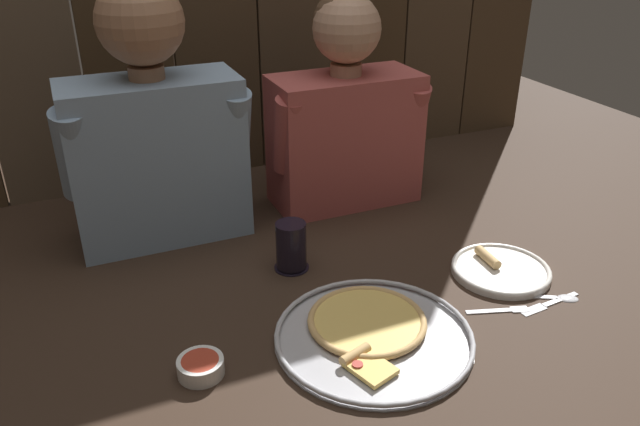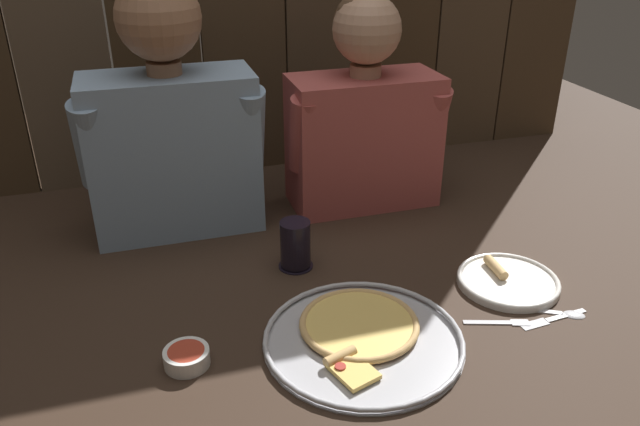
# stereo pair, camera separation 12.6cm
# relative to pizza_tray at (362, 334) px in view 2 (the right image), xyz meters

# --- Properties ---
(ground_plane) EXTENTS (3.20, 3.20, 0.00)m
(ground_plane) POSITION_rel_pizza_tray_xyz_m (-0.03, 0.09, -0.01)
(ground_plane) COLOR #332319
(pizza_tray) EXTENTS (0.38, 0.38, 0.03)m
(pizza_tray) POSITION_rel_pizza_tray_xyz_m (0.00, 0.00, 0.00)
(pizza_tray) COLOR #B2B2B7
(pizza_tray) RESTS_ON ground
(dinner_plate) EXTENTS (0.22, 0.22, 0.03)m
(dinner_plate) POSITION_rel_pizza_tray_xyz_m (0.37, 0.08, -0.00)
(dinner_plate) COLOR white
(dinner_plate) RESTS_ON ground
(drinking_glass) EXTENTS (0.08, 0.08, 0.11)m
(drinking_glass) POSITION_rel_pizza_tray_xyz_m (-0.05, 0.29, 0.05)
(drinking_glass) COLOR black
(drinking_glass) RESTS_ON ground
(dipping_bowl) EXTENTS (0.08, 0.08, 0.03)m
(dipping_bowl) POSITION_rel_pizza_tray_xyz_m (-0.33, 0.02, 0.01)
(dipping_bowl) COLOR white
(dipping_bowl) RESTS_ON ground
(table_fork) EXTENTS (0.13, 0.06, 0.01)m
(table_fork) POSITION_rel_pizza_tray_xyz_m (0.28, -0.04, -0.01)
(table_fork) COLOR silver
(table_fork) RESTS_ON ground
(table_knife) EXTENTS (0.16, 0.03, 0.01)m
(table_knife) POSITION_rel_pizza_tray_xyz_m (0.39, -0.06, -0.01)
(table_knife) COLOR silver
(table_knife) RESTS_ON ground
(table_spoon) EXTENTS (0.13, 0.08, 0.01)m
(table_spoon) POSITION_rel_pizza_tray_xyz_m (0.42, -0.05, -0.01)
(table_spoon) COLOR silver
(table_spoon) RESTS_ON ground
(diner_left) EXTENTS (0.44, 0.21, 0.62)m
(diner_left) POSITION_rel_pizza_tray_xyz_m (-0.28, 0.57, 0.28)
(diner_left) COLOR #849EB7
(diner_left) RESTS_ON ground
(diner_right) EXTENTS (0.42, 0.20, 0.56)m
(diner_right) POSITION_rel_pizza_tray_xyz_m (0.21, 0.57, 0.24)
(diner_right) COLOR #AD4C47
(diner_right) RESTS_ON ground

